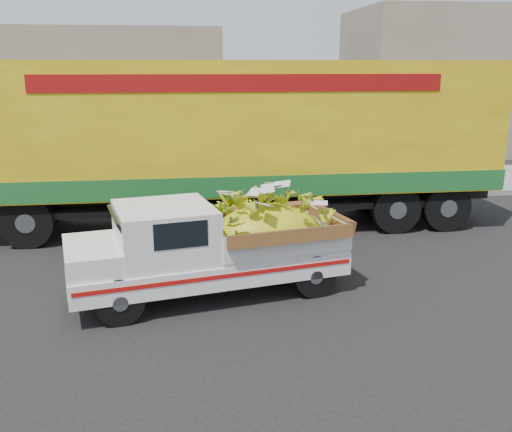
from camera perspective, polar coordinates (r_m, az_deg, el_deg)
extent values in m
plane|color=black|center=(9.52, -4.36, -8.03)|extent=(100.00, 100.00, 0.00)
cube|color=gray|center=(15.84, -5.54, 1.56)|extent=(60.00, 0.25, 0.15)
cube|color=gray|center=(17.90, -5.73, 3.07)|extent=(60.00, 4.00, 0.14)
cube|color=gray|center=(28.34, 24.01, 12.18)|extent=(14.00, 6.00, 6.00)
cylinder|color=black|center=(8.64, -13.47, -8.30)|extent=(0.75, 0.36, 0.72)
cylinder|color=black|center=(9.92, -14.41, -5.28)|extent=(0.75, 0.36, 0.72)
cylinder|color=black|center=(9.43, 5.82, -5.94)|extent=(0.75, 0.36, 0.72)
cylinder|color=black|center=(10.62, 2.62, -3.48)|extent=(0.75, 0.36, 0.72)
cube|color=silver|center=(9.46, -4.86, -4.78)|extent=(4.70, 2.55, 0.37)
cube|color=#A50F0C|center=(8.70, -3.48, -6.10)|extent=(4.26, 0.97, 0.07)
cube|color=silver|center=(9.22, -18.18, -6.69)|extent=(0.44, 1.56, 0.13)
cube|color=silver|center=(9.08, -16.11, -3.81)|extent=(1.12, 1.65, 0.34)
cube|color=silver|center=(9.13, -9.11, -1.62)|extent=(1.77, 1.83, 0.85)
cube|color=black|center=(8.37, -7.51, -1.92)|extent=(0.79, 0.19, 0.40)
cube|color=silver|center=(9.66, 1.61, -1.65)|extent=(2.48, 2.05, 0.48)
ellipsoid|color=yellow|center=(9.66, 1.08, -2.27)|extent=(2.21, 1.69, 1.21)
cylinder|color=black|center=(13.76, 18.44, 0.85)|extent=(1.11, 0.34, 1.10)
cylinder|color=black|center=(15.53, 15.23, 2.63)|extent=(1.11, 0.34, 1.10)
cylinder|color=black|center=(13.28, 13.79, 0.70)|extent=(1.11, 0.34, 1.10)
cylinder|color=black|center=(15.10, 11.04, 2.54)|extent=(1.11, 0.34, 1.10)
cylinder|color=black|center=(12.75, -21.92, -0.54)|extent=(1.11, 0.34, 1.10)
cylinder|color=black|center=(14.64, -20.12, 1.51)|extent=(1.11, 0.34, 1.10)
cube|color=black|center=(13.34, -1.89, 2.21)|extent=(12.01, 1.20, 0.36)
cube|color=yellow|center=(13.09, -1.95, 9.06)|extent=(11.80, 2.69, 2.84)
cube|color=#1B5E26|center=(13.26, -1.90, 4.02)|extent=(11.86, 2.71, 0.45)
cube|color=maroon|center=(11.77, -1.33, 13.16)|extent=(8.40, 0.16, 0.35)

